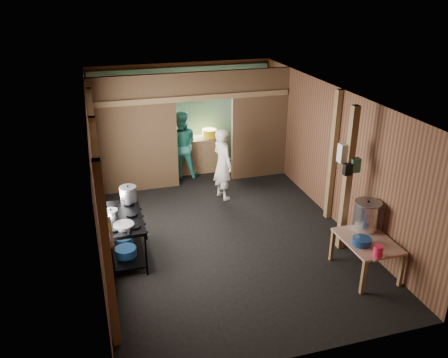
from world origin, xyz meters
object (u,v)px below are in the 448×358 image
object	(u,v)px
cook	(223,164)
pink_bucket	(378,251)
stock_pot	(367,216)
yellow_tub	(209,133)
stove_pot_large	(128,195)
prep_table	(365,256)
gas_range	(124,237)

from	to	relation	value
cook	pink_bucket	bearing A→B (deg)	-178.36
stock_pot	yellow_tub	bearing A→B (deg)	106.93
stove_pot_large	cook	world-z (taller)	cook
yellow_tub	cook	distance (m)	1.68
prep_table	stove_pot_large	xyz separation A→B (m)	(-3.54, 2.09, 0.63)
yellow_tub	cook	bearing A→B (deg)	-95.01
yellow_tub	prep_table	bearing A→B (deg)	-75.83
prep_table	yellow_tub	bearing A→B (deg)	104.17
gas_range	stove_pot_large	world-z (taller)	stove_pot_large
stock_pot	cook	world-z (taller)	cook
gas_range	pink_bucket	world-z (taller)	gas_range
stove_pot_large	cook	xyz separation A→B (m)	(2.12, 1.30, -0.15)
prep_table	stock_pot	xyz separation A→B (m)	(0.16, 0.34, 0.54)
gas_range	cook	xyz separation A→B (m)	(2.29, 1.85, 0.39)
pink_bucket	prep_table	bearing A→B (deg)	75.07
gas_range	stove_pot_large	size ratio (longest dim) A/B	4.39
gas_range	stock_pot	size ratio (longest dim) A/B	2.64
pink_bucket	yellow_tub	bearing A→B (deg)	101.88
stove_pot_large	yellow_tub	distance (m)	3.74
yellow_tub	stock_pot	bearing A→B (deg)	-73.07
gas_range	yellow_tub	world-z (taller)	yellow_tub
gas_range	stove_pot_large	xyz separation A→B (m)	(0.17, 0.54, 0.53)
stove_pot_large	prep_table	bearing A→B (deg)	-30.51
prep_table	stove_pot_large	bearing A→B (deg)	149.49
gas_range	stock_pot	xyz separation A→B (m)	(3.87, -1.21, 0.45)
stove_pot_large	stock_pot	bearing A→B (deg)	-25.29
stock_pot	cook	distance (m)	3.44
yellow_tub	cook	xyz separation A→B (m)	(-0.15, -1.67, -0.16)
pink_bucket	yellow_tub	world-z (taller)	yellow_tub
gas_range	stock_pot	world-z (taller)	stock_pot
pink_bucket	yellow_tub	xyz separation A→B (m)	(-1.16, 5.50, 0.25)
stock_pot	cook	bearing A→B (deg)	117.41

